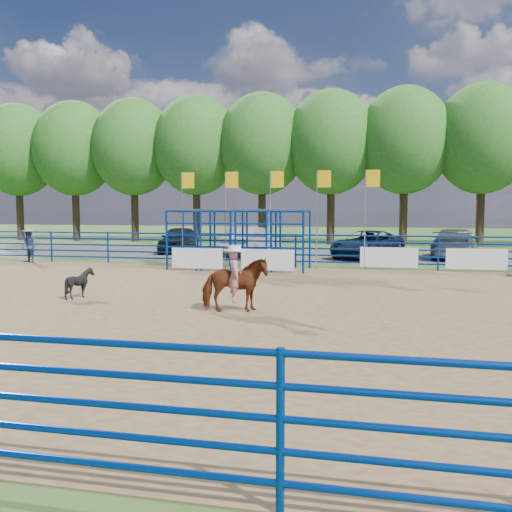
{
  "coord_description": "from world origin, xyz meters",
  "views": [
    {
      "loc": [
        3.86,
        -14.71,
        2.71
      ],
      "look_at": [
        0.27,
        1.0,
        1.3
      ],
      "focal_mm": 40.0,
      "sensor_mm": 36.0,
      "label": 1
    }
  ],
  "objects_px": {
    "calf": "(80,283)",
    "car_c": "(367,244)",
    "horse_and_rider": "(235,280)",
    "car_a": "(179,239)",
    "car_b": "(251,241)",
    "car_d": "(454,244)",
    "spectator_cowboy": "(29,246)"
  },
  "relations": [
    {
      "from": "calf",
      "to": "car_c",
      "type": "distance_m",
      "value": 17.12
    },
    {
      "from": "horse_and_rider",
      "to": "calf",
      "type": "relative_size",
      "value": 2.64
    },
    {
      "from": "car_a",
      "to": "car_c",
      "type": "relative_size",
      "value": 0.87
    },
    {
      "from": "horse_and_rider",
      "to": "car_b",
      "type": "height_order",
      "value": "horse_and_rider"
    },
    {
      "from": "calf",
      "to": "car_d",
      "type": "height_order",
      "value": "car_d"
    },
    {
      "from": "car_b",
      "to": "car_d",
      "type": "relative_size",
      "value": 0.89
    },
    {
      "from": "car_b",
      "to": "car_a",
      "type": "bearing_deg",
      "value": -3.46
    },
    {
      "from": "calf",
      "to": "car_b",
      "type": "distance_m",
      "value": 15.43
    },
    {
      "from": "car_b",
      "to": "car_c",
      "type": "distance_m",
      "value": 6.29
    },
    {
      "from": "car_a",
      "to": "car_b",
      "type": "xyz_separation_m",
      "value": [
        4.6,
        -1.1,
        0.01
      ]
    },
    {
      "from": "car_c",
      "to": "car_d",
      "type": "relative_size",
      "value": 0.97
    },
    {
      "from": "spectator_cowboy",
      "to": "car_d",
      "type": "bearing_deg",
      "value": 19.51
    },
    {
      "from": "car_c",
      "to": "spectator_cowboy",
      "type": "bearing_deg",
      "value": -135.84
    },
    {
      "from": "calf",
      "to": "car_b",
      "type": "relative_size",
      "value": 0.19
    },
    {
      "from": "car_c",
      "to": "car_b",
      "type": "bearing_deg",
      "value": -158.69
    },
    {
      "from": "car_a",
      "to": "car_c",
      "type": "height_order",
      "value": "car_a"
    },
    {
      "from": "car_a",
      "to": "car_d",
      "type": "bearing_deg",
      "value": -9.75
    },
    {
      "from": "calf",
      "to": "spectator_cowboy",
      "type": "height_order",
      "value": "spectator_cowboy"
    },
    {
      "from": "calf",
      "to": "car_c",
      "type": "bearing_deg",
      "value": -51.63
    },
    {
      "from": "car_a",
      "to": "car_d",
      "type": "relative_size",
      "value": 0.85
    },
    {
      "from": "car_b",
      "to": "car_c",
      "type": "height_order",
      "value": "car_b"
    },
    {
      "from": "car_c",
      "to": "horse_and_rider",
      "type": "bearing_deg",
      "value": -77.36
    },
    {
      "from": "spectator_cowboy",
      "to": "car_d",
      "type": "xyz_separation_m",
      "value": [
        20.07,
        7.11,
        -0.06
      ]
    },
    {
      "from": "calf",
      "to": "car_a",
      "type": "height_order",
      "value": "car_a"
    },
    {
      "from": "horse_and_rider",
      "to": "spectator_cowboy",
      "type": "bearing_deg",
      "value": 141.9
    },
    {
      "from": "calf",
      "to": "car_a",
      "type": "relative_size",
      "value": 0.2
    },
    {
      "from": "horse_and_rider",
      "to": "car_a",
      "type": "xyz_separation_m",
      "value": [
        -8.08,
        17.57,
        -0.07
      ]
    },
    {
      "from": "calf",
      "to": "spectator_cowboy",
      "type": "bearing_deg",
      "value": 16.72
    },
    {
      "from": "horse_and_rider",
      "to": "calf",
      "type": "bearing_deg",
      "value": 167.36
    },
    {
      "from": "horse_and_rider",
      "to": "car_b",
      "type": "distance_m",
      "value": 16.84
    },
    {
      "from": "horse_and_rider",
      "to": "calf",
      "type": "distance_m",
      "value": 5.15
    },
    {
      "from": "spectator_cowboy",
      "to": "car_c",
      "type": "xyz_separation_m",
      "value": [
        15.66,
        6.27,
        -0.11
      ]
    }
  ]
}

